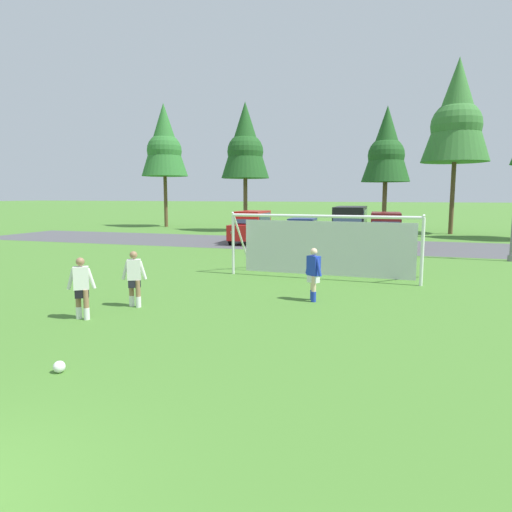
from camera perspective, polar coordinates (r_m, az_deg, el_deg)
ground_plane at (r=18.76m, az=2.77°, el=-2.37°), size 400.00×400.00×0.00m
parking_lot_strip at (r=30.56m, az=8.75°, el=1.43°), size 52.00×8.40×0.01m
soccer_ball at (r=9.39m, az=-23.28°, el=-12.54°), size 0.22×0.22×0.22m
soccer_goal at (r=18.51m, az=8.61°, el=1.46°), size 7.49×2.22×2.57m
player_striker_near at (r=14.16m, az=7.16°, el=-2.31°), size 0.62×0.54×1.64m
player_midfield_center at (r=12.82m, az=-20.88°, el=-3.79°), size 0.69×0.43×1.64m
player_defender_far at (r=13.77m, az=-14.90°, el=-2.78°), size 0.72×0.39×1.64m
parked_car_slot_far_left at (r=31.19m, az=-0.52°, el=3.69°), size 2.16×4.61×2.16m
parked_car_slot_left at (r=30.27m, az=5.76°, el=3.08°), size 2.18×4.27×1.72m
parked_car_slot_center_left at (r=29.36m, az=11.63°, el=3.74°), size 2.29×4.85×2.52m
parked_car_slot_center at (r=29.70m, az=15.82°, el=3.20°), size 2.30×4.68×2.16m
tree_left_edge at (r=48.27m, az=-11.36°, el=13.70°), size 4.63×4.63×12.34m
tree_mid_left at (r=41.52m, az=-1.35°, el=13.90°), size 4.25×4.25×11.33m
tree_center_back at (r=39.18m, az=15.93°, el=12.95°), size 3.87×3.87×10.31m
tree_mid_right at (r=41.99m, az=23.73°, el=15.92°), size 5.32×5.32×14.18m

